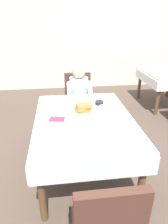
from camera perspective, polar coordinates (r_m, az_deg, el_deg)
ground_plane at (r=2.71m, az=-0.03°, el=-15.62°), size 14.00×14.00×0.00m
back_wall at (r=5.44m, az=-4.99°, el=23.45°), size 12.00×0.16×3.20m
dining_table_main at (r=2.34m, az=-0.04°, el=-3.49°), size 1.12×1.52×0.74m
chair_diner at (r=3.45m, az=-1.64°, el=4.15°), size 0.44×0.45×0.93m
diner_person at (r=3.25m, az=-1.39°, el=5.44°), size 0.40×0.43×1.12m
chair_near_camera at (r=1.54m, az=6.29°, el=-29.16°), size 0.44×0.45×0.93m
plate_breakfast at (r=2.40m, az=-0.11°, el=-0.02°), size 0.28×0.28×0.02m
breakfast_stack at (r=2.39m, az=-0.21°, el=1.21°), size 0.21×0.18×0.09m
cup_coffee at (r=2.40m, az=5.26°, el=0.82°), size 0.11×0.08×0.08m
bowl_butter at (r=2.63m, az=4.37°, el=2.62°), size 0.11×0.11×0.04m
fork_left_of_plate at (r=2.37m, az=-4.61°, el=-0.60°), size 0.02×0.18×0.00m
knife_right_of_plate at (r=2.41m, az=4.43°, el=-0.09°), size 0.02×0.20×0.00m
spoon_near_edge at (r=2.13m, az=1.74°, el=-3.68°), size 0.15×0.04×0.00m
napkin_folded at (r=2.27m, az=-7.68°, el=-2.00°), size 0.19×0.15×0.01m
background_table_far at (r=4.64m, az=22.34°, el=9.11°), size 0.92×1.12×0.74m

